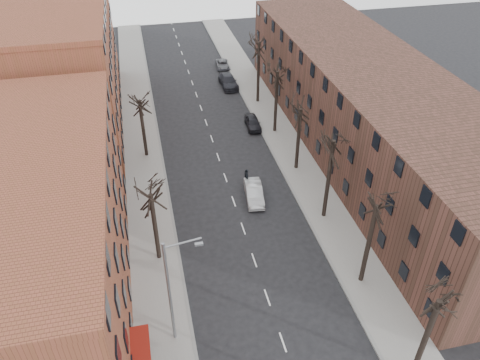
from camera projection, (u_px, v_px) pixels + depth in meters
sidewalk_left at (143, 151)px, 52.04m from camera, size 4.00×90.00×0.15m
sidewalk_right at (280, 135)px, 54.93m from camera, size 4.00×90.00×0.15m
building_left_near at (28, 246)px, 31.33m from camera, size 12.00×26.00×12.00m
building_left_far at (60, 67)px, 53.64m from camera, size 12.00×28.00×14.00m
building_right at (369, 109)px, 49.54m from camera, size 12.00×50.00×10.00m
tree_right_b at (360, 281)px, 36.74m from camera, size 5.20×5.20×10.80m
tree_right_c at (323, 216)px, 43.06m from camera, size 5.20×5.20×11.60m
tree_right_d at (296, 168)px, 49.37m from camera, size 5.20×5.20×10.00m
tree_right_e at (275, 131)px, 55.69m from camera, size 5.20×5.20×10.80m
tree_right_f at (258, 102)px, 62.01m from camera, size 5.20×5.20×11.60m
tree_left_a at (160, 258)px, 38.73m from camera, size 5.20×5.20×9.50m
tree_left_b at (147, 156)px, 51.37m from camera, size 5.20×5.20×9.50m
streetlight at (172, 289)px, 29.58m from camera, size 2.45×0.22×9.03m
silver_sedan at (254, 193)px, 44.75m from camera, size 2.05×4.57×1.45m
parked_car_near at (253, 123)px, 56.07m from camera, size 1.77×4.01×1.34m
parked_car_mid at (228, 81)px, 65.58m from camera, size 2.26×5.36×1.54m
parked_car_far at (223, 65)px, 70.99m from camera, size 2.10×4.13×1.12m
pedestrian_crossing at (246, 178)px, 46.40m from camera, size 0.47×1.11×1.89m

